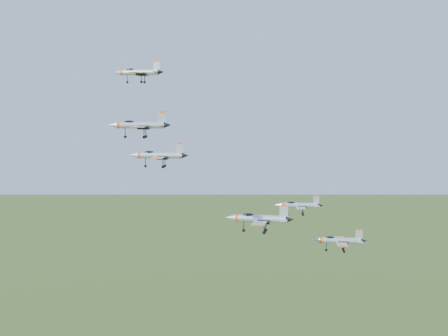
{
  "coord_description": "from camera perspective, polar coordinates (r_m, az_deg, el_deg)",
  "views": [
    {
      "loc": [
        14.06,
        -129.91,
        142.83
      ],
      "look_at": [
        3.31,
        -2.73,
        129.97
      ],
      "focal_mm": 50.0,
      "sensor_mm": 36.0,
      "label": 1
    }
  ],
  "objects": [
    {
      "name": "jet_trail",
      "position": [
        131.62,
        10.42,
        -6.51
      ],
      "size": [
        11.39,
        9.35,
        3.05
      ],
      "rotation": [
        0.0,
        0.0,
        -0.01
      ],
      "color": "#B2B9C0"
    },
    {
      "name": "jet_right_high",
      "position": [
        110.78,
        -6.04,
        1.18
      ],
      "size": [
        10.7,
        8.78,
        2.87
      ],
      "rotation": [
        0.0,
        0.0,
        -0.01
      ],
      "color": "#B2B9C0"
    },
    {
      "name": "jet_right_low",
      "position": [
        124.65,
        3.17,
        -4.62
      ],
      "size": [
        13.87,
        11.53,
        3.7
      ],
      "rotation": [
        0.0,
        0.0,
        -0.11
      ],
      "color": "#B2B9C0"
    },
    {
      "name": "jet_lead",
      "position": [
        147.02,
        -7.86,
        8.68
      ],
      "size": [
        12.37,
        10.29,
        3.3
      ],
      "rotation": [
        0.0,
        0.0,
        -0.12
      ],
      "color": "#B2B9C0"
    },
    {
      "name": "jet_left_high",
      "position": [
        128.33,
        -7.8,
        3.93
      ],
      "size": [
        13.05,
        10.77,
        3.49
      ],
      "rotation": [
        0.0,
        0.0,
        0.05
      ],
      "color": "#B2B9C0"
    },
    {
      "name": "jet_left_low",
      "position": [
        137.49,
        6.81,
        -3.38
      ],
      "size": [
        10.61,
        8.71,
        2.85
      ],
      "rotation": [
        0.0,
        0.0,
        0.01
      ],
      "color": "#B2B9C0"
    }
  ]
}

